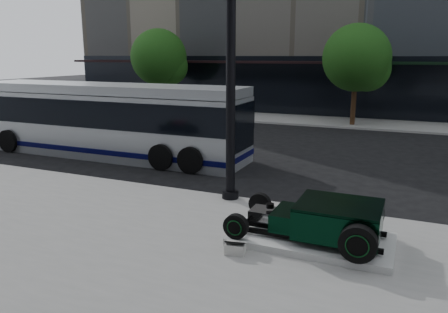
% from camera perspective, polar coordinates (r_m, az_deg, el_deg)
% --- Properties ---
extents(ground, '(120.00, 120.00, 0.00)m').
position_cam_1_polar(ground, '(14.34, 5.49, -3.46)').
color(ground, black).
rests_on(ground, ground).
extents(sidewalk_far, '(70.00, 4.00, 0.12)m').
position_cam_1_polar(sidewalk_far, '(27.71, 14.59, 4.38)').
color(sidewalk_far, gray).
rests_on(sidewalk_far, ground).
extents(street_trees, '(29.80, 3.80, 5.70)m').
position_cam_1_polar(street_trees, '(26.34, 17.24, 11.89)').
color(street_trees, black).
rests_on(street_trees, sidewalk_far).
extents(display_plinth, '(3.40, 1.80, 0.15)m').
position_cam_1_polar(display_plinth, '(9.80, 11.33, -10.51)').
color(display_plinth, silver).
rests_on(display_plinth, sidewalk_near).
extents(hot_rod, '(3.22, 2.00, 0.81)m').
position_cam_1_polar(hot_rod, '(9.56, 13.44, -7.99)').
color(hot_rod, black).
rests_on(hot_rod, display_plinth).
extents(info_plaque, '(0.45, 0.37, 0.31)m').
position_cam_1_polar(info_plaque, '(9.10, 1.48, -11.80)').
color(info_plaque, silver).
rests_on(info_plaque, sidewalk_near).
extents(lamppost, '(0.47, 0.47, 8.54)m').
position_cam_1_polar(lamppost, '(11.80, 0.89, 13.06)').
color(lamppost, black).
rests_on(lamppost, sidewalk_near).
extents(transit_bus, '(12.12, 2.88, 2.92)m').
position_cam_1_polar(transit_bus, '(18.70, -15.10, 4.71)').
color(transit_bus, '#B1B6BB').
rests_on(transit_bus, ground).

